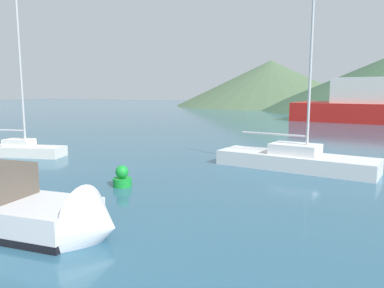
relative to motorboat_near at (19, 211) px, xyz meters
name	(u,v)px	position (x,y,z in m)	size (l,w,h in m)	color
motorboat_near	(19,211)	(0.00, 0.00, 0.00)	(6.40, 2.63, 2.31)	silver
sailboat_inner	(295,159)	(5.44, 11.26, -0.04)	(7.70, 3.22, 7.72)	white
sailboat_middle	(20,148)	(-9.56, 8.21, -0.05)	(5.42, 2.67, 8.64)	white
buoy_marker	(122,178)	(-0.16, 4.99, -0.16)	(0.74, 0.74, 0.85)	green
hill_west	(271,83)	(-12.53, 82.96, 4.83)	(44.98, 44.98, 10.69)	#4C6647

